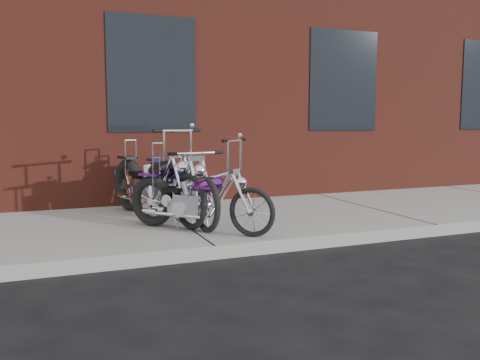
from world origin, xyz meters
name	(u,v)px	position (x,y,z in m)	size (l,w,h in m)	color
ground	(215,260)	(0.00, 0.00, 0.00)	(120.00, 120.00, 0.00)	black
sidewalk	(179,226)	(0.00, 1.50, 0.07)	(22.00, 3.00, 0.15)	gray
building_brick	(108,17)	(0.00, 8.00, 4.00)	(22.00, 10.00, 8.00)	maroon
chopper_purple	(196,201)	(0.03, 0.81, 0.51)	(1.40, 1.55, 1.12)	black
chopper_blue	(177,189)	(-0.01, 1.54, 0.57)	(0.61, 2.31, 1.01)	black
chopper_third	(154,187)	(-0.26, 1.77, 0.58)	(0.86, 2.34, 1.22)	black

